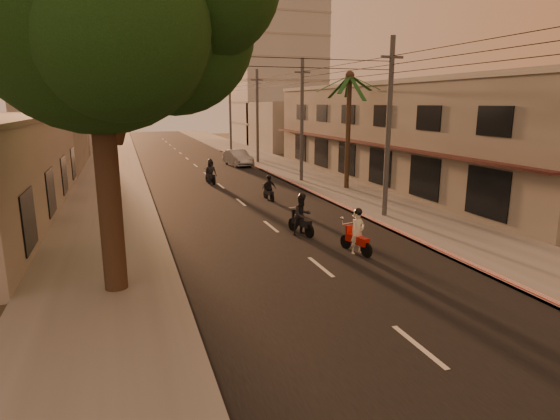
% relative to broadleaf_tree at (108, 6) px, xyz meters
% --- Properties ---
extents(ground, '(160.00, 160.00, 0.00)m').
position_rel_broadleaf_tree_xyz_m(ground, '(6.61, -2.14, -8.48)').
color(ground, '#383023').
rests_on(ground, ground).
extents(road, '(10.00, 140.00, 0.02)m').
position_rel_broadleaf_tree_xyz_m(road, '(6.61, 17.86, -8.47)').
color(road, black).
rests_on(road, ground).
extents(sidewalk_right, '(5.00, 140.00, 0.12)m').
position_rel_broadleaf_tree_xyz_m(sidewalk_right, '(14.11, 17.86, -8.42)').
color(sidewalk_right, slate).
rests_on(sidewalk_right, ground).
extents(sidewalk_left, '(5.00, 140.00, 0.12)m').
position_rel_broadleaf_tree_xyz_m(sidewalk_left, '(-0.89, 17.86, -8.42)').
color(sidewalk_left, slate).
rests_on(sidewalk_left, ground).
extents(curb_stripe, '(0.20, 60.00, 0.20)m').
position_rel_broadleaf_tree_xyz_m(curb_stripe, '(11.71, 12.86, -8.38)').
color(curb_stripe, red).
rests_on(curb_stripe, ground).
extents(shophouse_row, '(8.80, 34.20, 7.30)m').
position_rel_broadleaf_tree_xyz_m(shophouse_row, '(20.57, 15.86, -4.83)').
color(shophouse_row, gray).
rests_on(shophouse_row, ground).
extents(distant_tower, '(12.10, 12.10, 28.00)m').
position_rel_broadleaf_tree_xyz_m(distant_tower, '(22.61, 53.86, 5.52)').
color(distant_tower, '#B7B5B2').
rests_on(distant_tower, ground).
extents(broadleaf_tree, '(9.60, 8.70, 12.10)m').
position_rel_broadleaf_tree_xyz_m(broadleaf_tree, '(0.00, 0.00, 0.00)').
color(broadleaf_tree, black).
rests_on(broadleaf_tree, ground).
extents(palm_tree, '(5.00, 5.00, 8.20)m').
position_rel_broadleaf_tree_xyz_m(palm_tree, '(14.61, 13.86, -1.33)').
color(palm_tree, black).
rests_on(palm_tree, ground).
extents(utility_poles, '(1.20, 48.26, 9.00)m').
position_rel_broadleaf_tree_xyz_m(utility_poles, '(12.81, 17.86, -1.94)').
color(utility_poles, '#38383A').
rests_on(utility_poles, ground).
extents(filler_right, '(8.00, 14.00, 6.00)m').
position_rel_broadleaf_tree_xyz_m(filler_right, '(20.61, 42.86, -5.48)').
color(filler_right, '#A6A196').
rests_on(filler_right, ground).
extents(filler_left_near, '(8.00, 14.00, 4.40)m').
position_rel_broadleaf_tree_xyz_m(filler_left_near, '(-7.39, 31.86, -6.28)').
color(filler_left_near, '#A6A196').
rests_on(filler_left_near, ground).
extents(filler_left_far, '(8.00, 14.00, 7.00)m').
position_rel_broadleaf_tree_xyz_m(filler_left_far, '(-7.39, 49.86, -4.98)').
color(filler_left_far, '#A6A196').
rests_on(filler_left_far, ground).
extents(scooter_red, '(0.87, 1.86, 1.84)m').
position_rel_broadleaf_tree_xyz_m(scooter_red, '(8.61, 0.90, -7.66)').
color(scooter_red, black).
rests_on(scooter_red, ground).
extents(scooter_mid_a, '(1.18, 1.93, 1.93)m').
position_rel_broadleaf_tree_xyz_m(scooter_mid_a, '(7.52, 4.12, -7.60)').
color(scooter_mid_a, black).
rests_on(scooter_mid_a, ground).
extents(scooter_mid_b, '(0.93, 1.61, 1.57)m').
position_rel_broadleaf_tree_xyz_m(scooter_mid_b, '(8.41, 11.95, -7.77)').
color(scooter_mid_b, black).
rests_on(scooter_mid_b, ground).
extents(scooter_far_a, '(1.05, 1.87, 1.86)m').
position_rel_broadleaf_tree_xyz_m(scooter_far_a, '(6.14, 19.16, -7.64)').
color(scooter_far_a, black).
rests_on(scooter_far_a, ground).
extents(parked_car, '(2.73, 4.96, 1.50)m').
position_rel_broadleaf_tree_xyz_m(parked_car, '(10.44, 28.47, -7.72)').
color(parked_car, '#989A9F').
rests_on(parked_car, ground).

